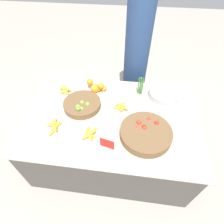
{
  "coord_description": "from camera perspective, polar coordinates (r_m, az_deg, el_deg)",
  "views": [
    {
      "loc": [
        0.15,
        -1.15,
        1.92
      ],
      "look_at": [
        0.0,
        0.0,
        0.7
      ],
      "focal_mm": 28.0,
      "sensor_mm": 36.0,
      "label": 1
    }
  ],
  "objects": [
    {
      "name": "price_sign",
      "position": [
        1.46,
        -1.65,
        -10.29
      ],
      "size": [
        0.12,
        0.03,
        0.11
      ],
      "rotation": [
        0.0,
        0.0,
        -0.23
      ],
      "color": "red",
      "rests_on": "market_table"
    },
    {
      "name": "metal_bowl",
      "position": [
        1.97,
        16.56,
        5.52
      ],
      "size": [
        0.32,
        0.32,
        0.07
      ],
      "color": "#B7B7BF",
      "rests_on": "market_table"
    },
    {
      "name": "banana_bunch_back_center",
      "position": [
        1.56,
        -7.3,
        -6.95
      ],
      "size": [
        0.14,
        0.18,
        0.06
      ],
      "color": "gold",
      "rests_on": "market_table"
    },
    {
      "name": "lime_bowl",
      "position": [
        1.81,
        -9.7,
        2.45
      ],
      "size": [
        0.38,
        0.38,
        0.1
      ],
      "color": "brown",
      "rests_on": "market_table"
    },
    {
      "name": "vendor_person",
      "position": [
        2.36,
        7.97,
        17.44
      ],
      "size": [
        0.31,
        0.31,
        1.7
      ],
      "color": "navy",
      "rests_on": "ground_plane"
    },
    {
      "name": "tomato_basket",
      "position": [
        1.56,
        10.88,
        -6.75
      ],
      "size": [
        0.45,
        0.45,
        0.1
      ],
      "color": "brown",
      "rests_on": "market_table"
    },
    {
      "name": "orange_pile",
      "position": [
        1.98,
        -5.25,
        8.0
      ],
      "size": [
        0.23,
        0.13,
        0.13
      ],
      "color": "orange",
      "rests_on": "market_table"
    },
    {
      "name": "ground_plane",
      "position": [
        2.25,
        0.0,
        -12.4
      ],
      "size": [
        12.0,
        12.0,
        0.0
      ],
      "primitive_type": "plane",
      "color": "#ADA599"
    },
    {
      "name": "banana_bunch_front_right",
      "position": [
        1.69,
        -18.31,
        -4.44
      ],
      "size": [
        0.15,
        0.2,
        0.05
      ],
      "color": "gold",
      "rests_on": "market_table"
    },
    {
      "name": "veg_bundle",
      "position": [
        1.92,
        9.54,
        8.32
      ],
      "size": [
        0.05,
        0.03,
        0.21
      ],
      "color": "#428438",
      "rests_on": "market_table"
    },
    {
      "name": "market_table",
      "position": [
        1.97,
        0.0,
        -7.51
      ],
      "size": [
        1.68,
        1.15,
        0.65
      ],
      "color": "#4C4742",
      "rests_on": "ground_plane"
    },
    {
      "name": "banana_bunch_front_left",
      "position": [
        1.78,
        2.93,
        1.81
      ],
      "size": [
        0.17,
        0.17,
        0.05
      ],
      "color": "gold",
      "rests_on": "market_table"
    },
    {
      "name": "banana_bunch_middle_right",
      "position": [
        2.04,
        -15.04,
        6.94
      ],
      "size": [
        0.15,
        0.16,
        0.05
      ],
      "color": "gold",
      "rests_on": "market_table"
    }
  ]
}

